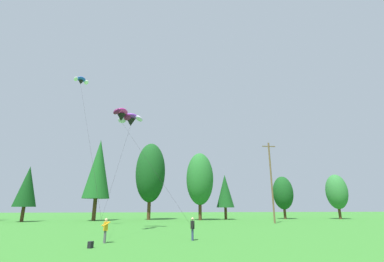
% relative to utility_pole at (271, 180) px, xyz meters
% --- Properties ---
extents(treeline_tree_b, '(3.65, 3.65, 9.32)m').
position_rel_utility_pole_xyz_m(treeline_tree_b, '(-40.61, 8.63, -0.75)').
color(treeline_tree_b, '#472D19').
rests_on(treeline_tree_b, ground_plane).
extents(treeline_tree_c, '(4.89, 4.89, 14.95)m').
position_rel_utility_pole_xyz_m(treeline_tree_c, '(-29.39, 10.60, 2.78)').
color(treeline_tree_c, '#472D19').
rests_on(treeline_tree_c, ground_plane).
extents(treeline_tree_d, '(5.84, 5.84, 14.97)m').
position_rel_utility_pole_xyz_m(treeline_tree_d, '(-19.72, 13.00, 2.48)').
color(treeline_tree_d, '#472D19').
rests_on(treeline_tree_d, ground_plane).
extents(treeline_tree_e, '(5.24, 5.24, 12.72)m').
position_rel_utility_pole_xyz_m(treeline_tree_e, '(-10.01, 10.74, 1.11)').
color(treeline_tree_e, '#472D19').
rests_on(treeline_tree_e, ground_plane).
extents(treeline_tree_f, '(3.53, 3.53, 8.77)m').
position_rel_utility_pole_xyz_m(treeline_tree_f, '(-4.62, 12.69, -1.10)').
color(treeline_tree_f, '#472D19').
rests_on(treeline_tree_f, ground_plane).
extents(treeline_tree_g, '(4.12, 4.12, 8.61)m').
position_rel_utility_pole_xyz_m(treeline_tree_g, '(8.03, 13.55, -1.38)').
color(treeline_tree_g, '#472D19').
rests_on(treeline_tree_g, ground_plane).
extents(treeline_tree_h, '(4.23, 4.23, 8.98)m').
position_rel_utility_pole_xyz_m(treeline_tree_h, '(19.03, 11.92, -1.15)').
color(treeline_tree_h, '#472D19').
rests_on(treeline_tree_h, ground_plane).
extents(utility_pole, '(2.20, 0.26, 12.63)m').
position_rel_utility_pole_xyz_m(utility_pole, '(0.00, 0.00, 0.00)').
color(utility_pole, brown).
rests_on(utility_pole, ground_plane).
extents(kite_flyer_near, '(0.71, 0.73, 1.69)m').
position_rel_utility_pole_xyz_m(kite_flyer_near, '(-21.28, -20.15, -5.59)').
color(kite_flyer_near, '#4C4C51').
rests_on(kite_flyer_near, ground_plane).
extents(kite_flyer_mid, '(0.27, 0.58, 1.69)m').
position_rel_utility_pole_xyz_m(kite_flyer_mid, '(-14.86, -19.35, -5.60)').
color(kite_flyer_mid, navy).
rests_on(kite_flyer_mid, ground_plane).
extents(parafoil_kite_high_purple, '(3.49, 12.23, 12.06)m').
position_rel_utility_pole_xyz_m(parafoil_kite_high_purple, '(-21.46, -9.15, 6.34)').
color(parafoil_kite_high_purple, purple).
extents(parafoil_kite_mid_magenta, '(8.03, 8.68, 12.09)m').
position_rel_utility_pole_xyz_m(parafoil_kite_mid_magenta, '(-22.05, -12.15, 5.88)').
color(parafoil_kite_mid_magenta, '#D12893').
extents(parafoil_kite_far_blue_white, '(8.67, 16.11, 18.79)m').
position_rel_utility_pole_xyz_m(parafoil_kite_far_blue_white, '(-29.27, -5.12, 13.18)').
color(parafoil_kite_far_blue_white, blue).
extents(backpack, '(0.33, 0.38, 0.40)m').
position_rel_utility_pole_xyz_m(backpack, '(-21.68, -22.45, -6.39)').
color(backpack, black).
rests_on(backpack, ground_plane).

